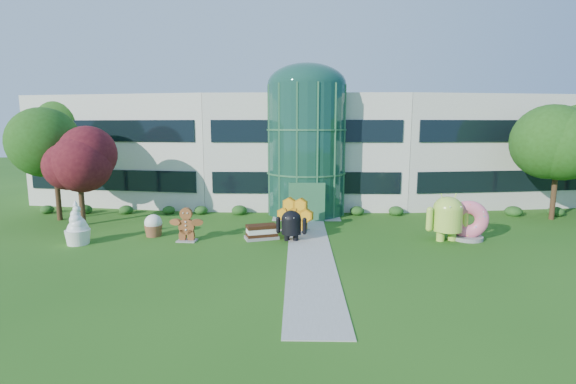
# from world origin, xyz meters

# --- Properties ---
(ground) EXTENTS (140.00, 140.00, 0.00)m
(ground) POSITION_xyz_m (0.00, 0.00, 0.00)
(ground) COLOR #215114
(ground) RESTS_ON ground
(building) EXTENTS (46.00, 15.00, 9.30)m
(building) POSITION_xyz_m (0.00, 18.00, 4.65)
(building) COLOR beige
(building) RESTS_ON ground
(atrium) EXTENTS (6.00, 6.00, 9.80)m
(atrium) POSITION_xyz_m (0.00, 12.00, 4.90)
(atrium) COLOR #194738
(atrium) RESTS_ON ground
(walkway) EXTENTS (2.40, 20.00, 0.04)m
(walkway) POSITION_xyz_m (0.00, 2.00, 0.02)
(walkway) COLOR #9E9E93
(walkway) RESTS_ON ground
(tree_red) EXTENTS (4.00, 4.00, 6.00)m
(tree_red) POSITION_xyz_m (-15.50, 7.50, 3.00)
(tree_red) COLOR #3F0C14
(tree_red) RESTS_ON ground
(trees_backdrop) EXTENTS (52.00, 8.00, 8.40)m
(trees_backdrop) POSITION_xyz_m (0.00, 13.00, 4.20)
(trees_backdrop) COLOR #1F4711
(trees_backdrop) RESTS_ON ground
(android_green) EXTENTS (3.08, 2.35, 3.14)m
(android_green) POSITION_xyz_m (8.22, 4.01, 1.57)
(android_green) COLOR #AFDB46
(android_green) RESTS_ON ground
(android_black) EXTENTS (2.07, 1.54, 2.17)m
(android_black) POSITION_xyz_m (-1.04, 3.78, 1.08)
(android_black) COLOR black
(android_black) RESTS_ON ground
(donut) EXTENTS (2.54, 1.66, 2.43)m
(donut) POSITION_xyz_m (9.58, 4.35, 1.21)
(donut) COLOR #F05B75
(donut) RESTS_ON ground
(gingerbread) EXTENTS (2.29, 1.01, 2.06)m
(gingerbread) POSITION_xyz_m (-7.24, 3.54, 1.03)
(gingerbread) COLOR brown
(gingerbread) RESTS_ON ground
(ice_cream_sandwich) EXTENTS (2.20, 1.57, 0.88)m
(ice_cream_sandwich) POSITION_xyz_m (-2.84, 4.16, 0.44)
(ice_cream_sandwich) COLOR black
(ice_cream_sandwich) RESTS_ON ground
(honeycomb) EXTENTS (2.71, 1.71, 2.01)m
(honeycomb) POSITION_xyz_m (-0.82, 6.06, 1.00)
(honeycomb) COLOR #FBA619
(honeycomb) RESTS_ON ground
(froyo) EXTENTS (1.94, 1.94, 2.56)m
(froyo) POSITION_xyz_m (-13.39, 2.80, 1.28)
(froyo) COLOR white
(froyo) RESTS_ON ground
(cupcake) EXTENTS (1.47, 1.47, 1.38)m
(cupcake) POSITION_xyz_m (-9.62, 4.67, 0.69)
(cupcake) COLOR white
(cupcake) RESTS_ON ground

